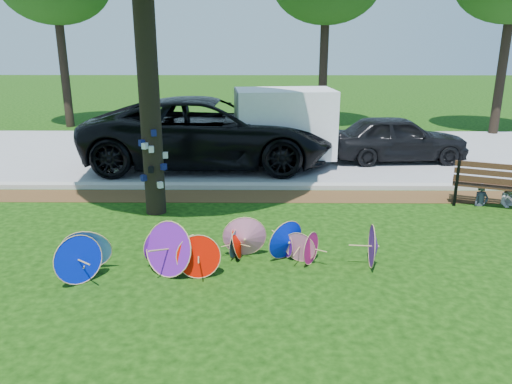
% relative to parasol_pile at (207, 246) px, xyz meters
% --- Properties ---
extents(ground, '(90.00, 90.00, 0.00)m').
position_rel_parasol_pile_xyz_m(ground, '(0.32, -0.58, -0.38)').
color(ground, black).
rests_on(ground, ground).
extents(mulch_strip, '(90.00, 1.00, 0.01)m').
position_rel_parasol_pile_xyz_m(mulch_strip, '(0.32, 3.92, -0.37)').
color(mulch_strip, '#472D16').
rests_on(mulch_strip, ground).
extents(curb, '(90.00, 0.30, 0.12)m').
position_rel_parasol_pile_xyz_m(curb, '(0.32, 4.62, -0.32)').
color(curb, '#B7B5AD').
rests_on(curb, ground).
extents(street, '(90.00, 8.00, 0.01)m').
position_rel_parasol_pile_xyz_m(street, '(0.32, 8.77, -0.37)').
color(street, gray).
rests_on(street, ground).
extents(parasol_pile, '(5.36, 1.61, 0.94)m').
position_rel_parasol_pile_xyz_m(parasol_pile, '(0.00, 0.00, 0.00)').
color(parasol_pile, '#CB126D').
rests_on(parasol_pile, ground).
extents(black_van, '(7.44, 3.53, 2.05)m').
position_rel_parasol_pile_xyz_m(black_van, '(-0.63, 7.04, 0.65)').
color(black_van, black).
rests_on(black_van, ground).
extents(dark_pickup, '(4.34, 1.98, 1.44)m').
position_rel_parasol_pile_xyz_m(dark_pickup, '(5.20, 7.67, 0.34)').
color(dark_pickup, black).
rests_on(dark_pickup, ground).
extents(cargo_trailer, '(3.01, 2.07, 2.59)m').
position_rel_parasol_pile_xyz_m(cargo_trailer, '(1.63, 7.07, 0.92)').
color(cargo_trailer, white).
rests_on(cargo_trailer, ground).
extents(park_bench, '(2.20, 1.47, 1.07)m').
position_rel_parasol_pile_xyz_m(park_bench, '(6.40, 3.25, 0.16)').
color(park_bench, black).
rests_on(park_bench, ground).
extents(person_left, '(0.42, 0.33, 1.01)m').
position_rel_parasol_pile_xyz_m(person_left, '(6.05, 3.30, 0.13)').
color(person_left, '#383F4D').
rests_on(person_left, ground).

